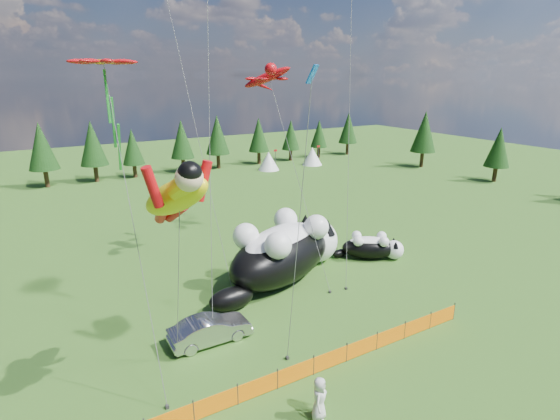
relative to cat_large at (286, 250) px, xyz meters
name	(u,v)px	position (x,y,z in m)	size (l,w,h in m)	color
ground	(266,349)	(-5.25, -6.75, -2.15)	(160.00, 160.00, 0.00)	#0E380A
safety_fence	(296,373)	(-5.25, -9.75, -1.65)	(22.06, 0.06, 1.10)	#262626
tree_line	(108,151)	(-5.25, 38.25, 1.85)	(90.00, 4.00, 8.00)	black
festival_tents	(200,168)	(5.75, 33.25, -0.75)	(50.00, 3.20, 2.80)	white
cat_large	(286,250)	(0.00, 0.00, 0.00)	(11.99, 7.62, 4.53)	black
cat_small	(372,247)	(7.67, -0.37, -1.19)	(4.99, 3.97, 2.03)	black
car	(210,330)	(-7.52, -4.67, -1.42)	(1.56, 4.47, 1.47)	#B3B2B7
spectator_e	(319,399)	(-5.61, -12.15, -1.18)	(0.95, 0.62, 1.94)	silver
superhero_kite	(176,197)	(-9.57, -7.07, 6.88)	(5.54, 5.69, 11.11)	yellow
gecko_kite	(267,78)	(1.57, 5.48, 11.54)	(5.62, 12.13, 16.21)	#B6090F
flower_kite	(104,66)	(-11.18, -3.14, 12.08)	(3.16, 6.94, 15.21)	#B6090F
diamond_kite_c	(311,89)	(-4.47, -9.37, 11.17)	(0.97, 1.83, 14.67)	#0C56B6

